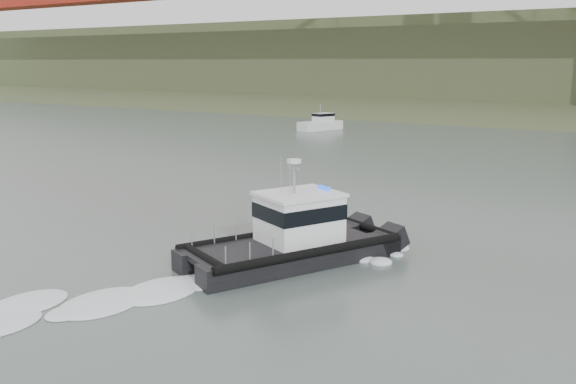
# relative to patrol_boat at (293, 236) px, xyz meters

# --- Properties ---
(ground) EXTENTS (400.00, 400.00, 0.00)m
(ground) POSITION_rel_patrol_boat_xyz_m (-2.86, -4.97, -1.23)
(ground) COLOR #505F59
(ground) RESTS_ON ground
(patrol_boat) EXTENTS (7.60, 10.71, 4.91)m
(patrol_boat) POSITION_rel_patrol_boat_xyz_m (0.00, 0.00, 0.00)
(patrol_boat) COLOR black
(patrol_boat) RESTS_ON ground
(motorboat) EXTENTS (4.09, 6.77, 3.53)m
(motorboat) POSITION_rel_patrol_boat_xyz_m (-27.75, 50.99, -0.35)
(motorboat) COLOR silver
(motorboat) RESTS_ON ground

